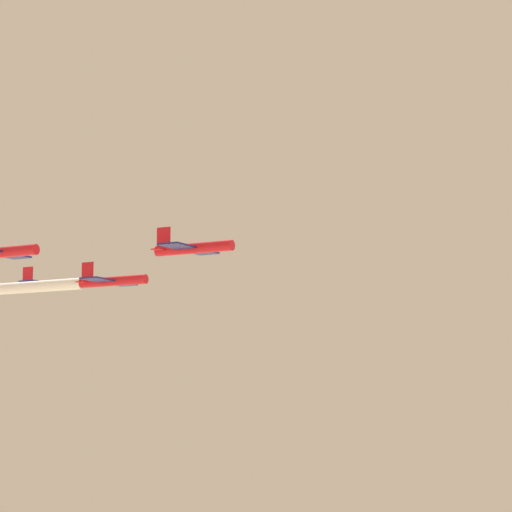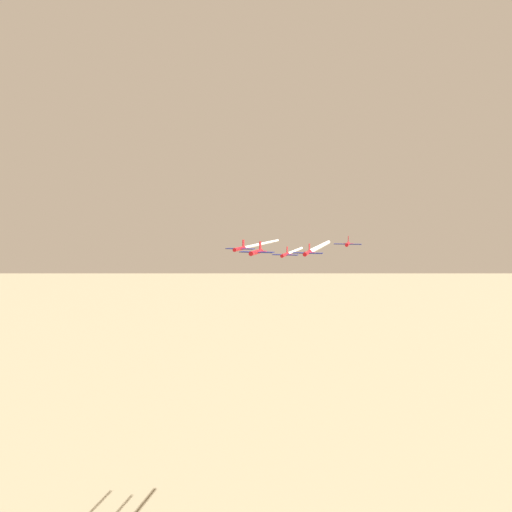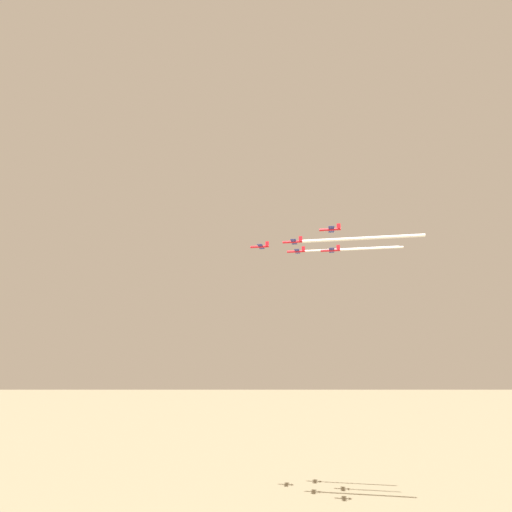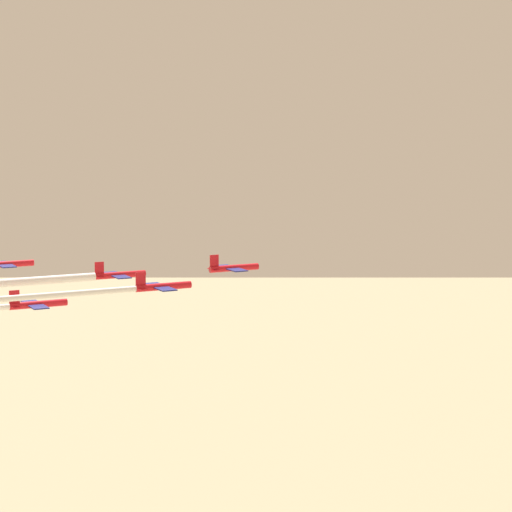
{
  "view_description": "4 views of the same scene",
  "coord_description": "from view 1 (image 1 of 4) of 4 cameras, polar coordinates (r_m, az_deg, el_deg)",
  "views": [
    {
      "loc": [
        -76.67,
        87.38,
        107.93
      ],
      "look_at": [
        34.95,
        36.15,
        125.54
      ],
      "focal_mm": 85.0,
      "sensor_mm": 36.0,
      "label": 1
    },
    {
      "loc": [
        -21.2,
        -34.52,
        133.94
      ],
      "look_at": [
        37.6,
        44.29,
        125.01
      ],
      "focal_mm": 28.0,
      "sensor_mm": 36.0,
      "label": 2
    },
    {
      "loc": [
        171.53,
        -84.17,
        73.3
      ],
      "look_at": [
        29.07,
        46.68,
        123.6
      ],
      "focal_mm": 28.0,
      "sensor_mm": 36.0,
      "label": 3
    },
    {
      "loc": [
        3.64,
        205.69,
        149.67
      ],
      "look_at": [
        33.52,
        36.83,
        127.51
      ],
      "focal_mm": 70.0,
      "sensor_mm": 36.0,
      "label": 4
    }
  ],
  "objects": [
    {
      "name": "jet_1",
      "position": [
        140.19,
        -6.85,
        -1.18
      ],
      "size": [
        8.21,
        8.09,
        3.0
      ],
      "rotation": [
        0.0,
        0.0,
        2.22
      ],
      "color": "red"
    },
    {
      "name": "jet_0",
      "position": [
        123.1,
        -3.07,
        0.37
      ],
      "size": [
        8.21,
        8.09,
        3.0
      ],
      "rotation": [
        0.0,
        0.0,
        2.22
      ],
      "color": "red"
    },
    {
      "name": "jet_3",
      "position": [
        158.15,
        -9.77,
        -1.3
      ],
      "size": [
        8.21,
        8.09,
        3.0
      ],
      "rotation": [
        0.0,
        0.0,
        2.22
      ],
      "color": "red"
    }
  ]
}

